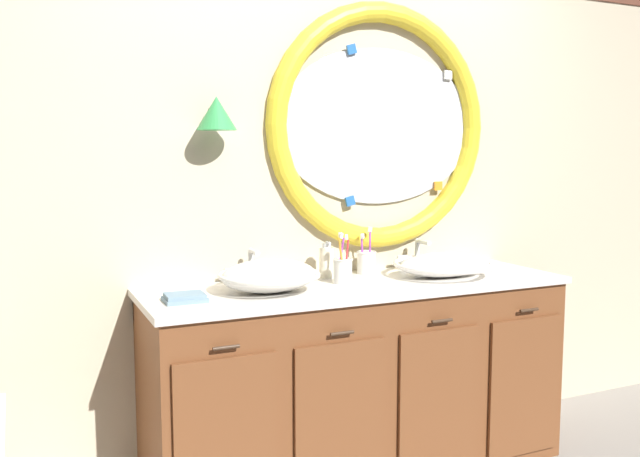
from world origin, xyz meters
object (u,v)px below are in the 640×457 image
at_px(sink_basin_right, 445,264).
at_px(folded_hand_towel, 185,298).
at_px(toothbrush_holder_left, 343,269).
at_px(toothbrush_holder_right, 366,261).
at_px(sink_basin_left, 269,275).
at_px(soap_dispenser, 327,262).

distance_m(sink_basin_right, folded_hand_towel, 1.23).
bearing_deg(folded_hand_towel, toothbrush_holder_left, 6.01).
bearing_deg(sink_basin_right, toothbrush_holder_right, 144.97).
distance_m(toothbrush_holder_left, toothbrush_holder_right, 0.27).
bearing_deg(sink_basin_left, sink_basin_right, -0.00).
distance_m(sink_basin_left, toothbrush_holder_right, 0.60).
height_order(toothbrush_holder_left, soap_dispenser, toothbrush_holder_left).
relative_size(toothbrush_holder_left, soap_dispenser, 1.34).
bearing_deg(toothbrush_holder_left, toothbrush_holder_right, 38.85).
xyz_separation_m(sink_basin_right, toothbrush_holder_left, (-0.51, 0.04, 0.01)).
relative_size(sink_basin_left, sink_basin_right, 0.88).
relative_size(sink_basin_right, toothbrush_holder_left, 2.12).
bearing_deg(folded_hand_towel, soap_dispenser, 17.89).
height_order(soap_dispenser, folded_hand_towel, soap_dispenser).
height_order(sink_basin_left, sink_basin_right, sink_basin_left).
bearing_deg(soap_dispenser, toothbrush_holder_right, 4.14).
distance_m(toothbrush_holder_left, soap_dispenser, 0.15).
distance_m(sink_basin_right, toothbrush_holder_left, 0.51).
height_order(toothbrush_holder_right, folded_hand_towel, toothbrush_holder_right).
distance_m(sink_basin_left, folded_hand_towel, 0.36).
height_order(toothbrush_holder_left, folded_hand_towel, toothbrush_holder_left).
height_order(sink_basin_right, soap_dispenser, soap_dispenser).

